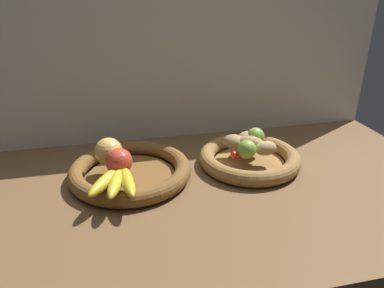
# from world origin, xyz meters

# --- Properties ---
(ground_plane) EXTENTS (1.40, 0.90, 0.03)m
(ground_plane) POSITION_xyz_m (0.00, 0.00, -0.01)
(ground_plane) COLOR brown
(back_wall) EXTENTS (1.40, 0.03, 0.55)m
(back_wall) POSITION_xyz_m (0.00, 0.30, 0.28)
(back_wall) COLOR silver
(back_wall) RESTS_ON ground_plane
(fruit_bowl_left) EXTENTS (0.33, 0.33, 0.04)m
(fruit_bowl_left) POSITION_xyz_m (-0.18, 0.03, 0.02)
(fruit_bowl_left) COLOR brown
(fruit_bowl_left) RESTS_ON ground_plane
(fruit_bowl_right) EXTENTS (0.30, 0.30, 0.04)m
(fruit_bowl_right) POSITION_xyz_m (0.16, 0.03, 0.02)
(fruit_bowl_right) COLOR olive
(fruit_bowl_right) RESTS_ON ground_plane
(apple_golden_left) EXTENTS (0.07, 0.07, 0.07)m
(apple_golden_left) POSITION_xyz_m (-0.24, 0.04, 0.08)
(apple_golden_left) COLOR #DBB756
(apple_golden_left) RESTS_ON fruit_bowl_left
(apple_red_front) EXTENTS (0.07, 0.07, 0.07)m
(apple_red_front) POSITION_xyz_m (-0.21, -0.02, 0.08)
(apple_red_front) COLOR #CC422D
(apple_red_front) RESTS_ON fruit_bowl_left
(banana_bunch_front) EXTENTS (0.12, 0.17, 0.03)m
(banana_bunch_front) POSITION_xyz_m (-0.22, -0.08, 0.06)
(banana_bunch_front) COLOR gold
(banana_bunch_front) RESTS_ON fruit_bowl_left
(potato_large) EXTENTS (0.10, 0.08, 0.05)m
(potato_large) POSITION_xyz_m (0.16, 0.03, 0.07)
(potato_large) COLOR #A38451
(potato_large) RESTS_ON fruit_bowl_right
(potato_oblong) EXTENTS (0.09, 0.09, 0.04)m
(potato_oblong) POSITION_xyz_m (0.13, 0.06, 0.06)
(potato_oblong) COLOR #A38451
(potato_oblong) RESTS_ON fruit_bowl_right
(potato_small) EXTENTS (0.06, 0.05, 0.04)m
(potato_small) POSITION_xyz_m (0.20, -0.01, 0.07)
(potato_small) COLOR tan
(potato_small) RESTS_ON fruit_bowl_right
(potato_back) EXTENTS (0.09, 0.08, 0.04)m
(potato_back) POSITION_xyz_m (0.18, 0.07, 0.06)
(potato_back) COLOR tan
(potato_back) RESTS_ON fruit_bowl_right
(lime_near) EXTENTS (0.05, 0.05, 0.05)m
(lime_near) POSITION_xyz_m (0.14, -0.01, 0.07)
(lime_near) COLOR #7AAD3D
(lime_near) RESTS_ON fruit_bowl_right
(lime_far) EXTENTS (0.05, 0.05, 0.05)m
(lime_far) POSITION_xyz_m (0.19, 0.07, 0.07)
(lime_far) COLOR #7AAD3D
(lime_far) RESTS_ON fruit_bowl_right
(chili_pepper) EXTENTS (0.12, 0.05, 0.02)m
(chili_pepper) POSITION_xyz_m (0.15, -0.00, 0.06)
(chili_pepper) COLOR red
(chili_pepper) RESTS_ON fruit_bowl_right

